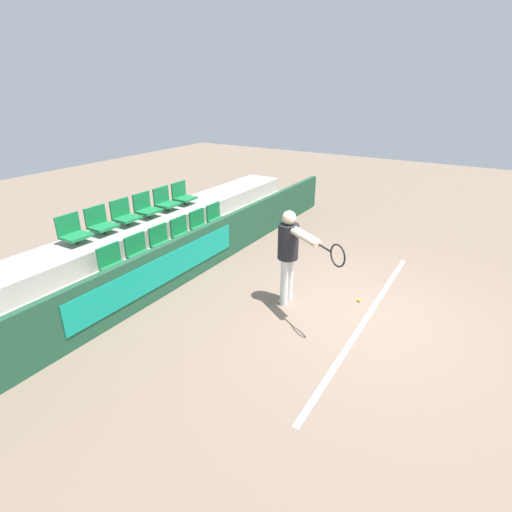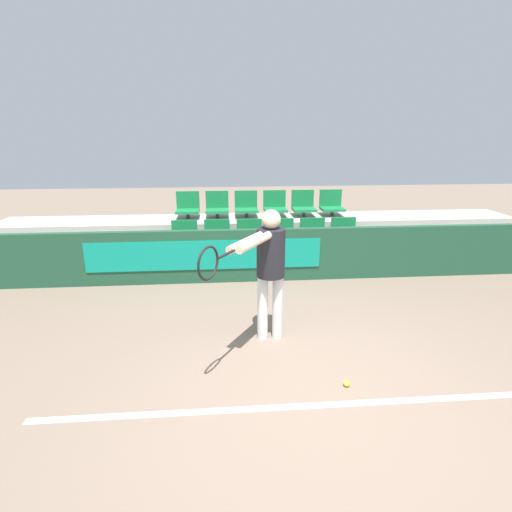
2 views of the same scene
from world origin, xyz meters
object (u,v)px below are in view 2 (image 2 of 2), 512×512
Objects in this scene: stadium_chair_5 at (344,234)px; stadium_chair_10 at (303,205)px; stadium_chair_3 at (282,236)px; stadium_chair_7 at (217,206)px; stadium_chair_2 at (250,236)px; stadium_chair_4 at (313,235)px; stadium_chair_0 at (184,238)px; tennis_player at (268,262)px; stadium_chair_1 at (217,237)px; stadium_chair_11 at (332,205)px; stadium_chair_9 at (275,205)px; tennis_ball at (347,384)px; stadium_chair_8 at (246,206)px; stadium_chair_6 at (188,207)px.

stadium_chair_5 is 1.00× the size of stadium_chair_10.
stadium_chair_3 is 1.63m from stadium_chair_7.
stadium_chair_5 is (1.82, 0.00, 0.00)m from stadium_chair_2.
stadium_chair_4 is at bearing -90.00° from stadium_chair_10.
tennis_player is (1.24, -2.79, 0.42)m from stadium_chair_0.
stadium_chair_1 is at bearing 135.65° from tennis_player.
tennis_player is (0.64, -3.81, 0.03)m from stadium_chair_7.
stadium_chair_9 is at bearing 180.00° from stadium_chair_11.
stadium_chair_11 is at bearing 77.46° from tennis_ball.
stadium_chair_4 is at bearing 99.88° from tennis_player.
stadium_chair_5 is 3.34m from tennis_player.
tennis_player reaches higher than stadium_chair_8.
stadium_chair_0 is at bearing -150.67° from stadium_chair_9.
stadium_chair_10 is at bearing 0.00° from stadium_chair_6.
stadium_chair_7 reaches higher than tennis_ball.
stadium_chair_6 is at bearing 157.15° from stadium_chair_4.
stadium_chair_1 is (0.61, 0.00, 0.00)m from stadium_chair_0.
stadium_chair_1 is 2.42m from stadium_chair_5.
tennis_player is (-1.78, -2.79, 0.42)m from stadium_chair_5.
stadium_chair_2 is 1.82m from stadium_chair_5.
stadium_chair_11 is (0.61, 0.00, 0.00)m from stadium_chair_10.
tennis_ball is (0.71, -1.01, -1.00)m from tennis_player.
stadium_chair_7 is at bearing 150.67° from stadium_chair_4.
stadium_chair_1 is 8.06× the size of tennis_ball.
stadium_chair_0 is 2.12m from stadium_chair_9.
stadium_chair_9 reaches higher than stadium_chair_1.
stadium_chair_0 is 4.31m from tennis_ball.
stadium_chair_2 is 1.63m from stadium_chair_6.
stadium_chair_9 is at bearing 59.32° from stadium_chair_2.
stadium_chair_4 is 1.25m from stadium_chair_11.
tennis_player reaches higher than stadium_chair_7.
stadium_chair_9 is at bearing 91.64° from tennis_ball.
stadium_chair_1 is at bearing 180.00° from stadium_chair_3.
stadium_chair_9 is at bearing 139.87° from stadium_chair_5.
stadium_chair_0 is at bearing 180.00° from stadium_chair_3.
stadium_chair_3 and stadium_chair_4 have the same top height.
stadium_chair_9 is at bearing 90.00° from stadium_chair_3.
stadium_chair_8 is 1.21m from stadium_chair_10.
stadium_chair_9 reaches higher than stadium_chair_3.
stadium_chair_6 reaches higher than stadium_chair_3.
tennis_player reaches higher than stadium_chair_11.
stadium_chair_10 is (1.82, 0.00, 0.00)m from stadium_chair_7.
tennis_ball is (-0.47, -4.82, -0.96)m from stadium_chair_10.
tennis_ball is at bearing -22.06° from tennis_player.
stadium_chair_2 is at bearing -40.13° from stadium_chair_6.
stadium_chair_8 is 1.00× the size of stadium_chair_11.
stadium_chair_0 is at bearing -161.37° from stadium_chair_11.
stadium_chair_0 is at bearing 180.00° from stadium_chair_5.
stadium_chair_9 is (0.61, 1.02, 0.38)m from stadium_chair_2.
stadium_chair_5 is 2.66m from stadium_chair_7.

